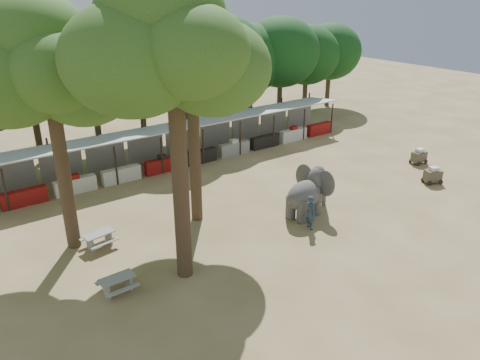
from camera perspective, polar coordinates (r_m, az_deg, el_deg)
ground at (r=21.81m, az=9.99°, el=-8.38°), size 100.00×100.00×0.00m
vendor_stalls at (r=31.52m, az=-8.01°, el=4.06°), size 28.00×2.99×2.80m
yard_tree_left at (r=20.63m, az=-23.03°, el=12.78°), size 7.10×6.90×11.02m
yard_tree_center at (r=16.85m, az=-8.89°, el=15.89°), size 7.10×6.90×12.04m
yard_tree_back at (r=21.85m, az=-6.63°, el=15.74°), size 7.10×6.90×11.36m
backdrop_trees at (r=35.02m, az=-12.54°, el=12.93°), size 46.46×5.95×8.33m
elephant at (r=24.44m, az=8.37°, el=-1.47°), size 3.30×2.46×2.46m
handler at (r=23.11m, az=8.62°, el=-3.92°), size 0.57×0.72×1.76m
picnic_table_near at (r=19.18m, az=-14.74°, el=-12.01°), size 1.40×1.27×0.68m
picnic_table_far at (r=22.46m, az=-16.81°, el=-6.78°), size 1.56×1.44×0.69m
cart_front at (r=30.54m, az=22.45°, el=0.55°), size 1.25×1.06×1.04m
cart_back at (r=33.61m, az=20.99°, el=2.72°), size 1.12×0.78×1.05m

